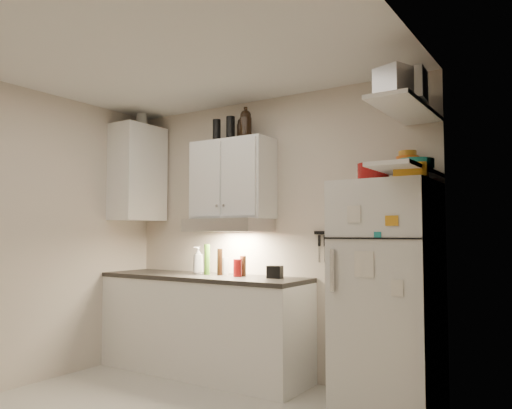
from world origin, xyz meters
The scene contains 35 objects.
ceiling centered at (0.00, 0.00, 2.61)m, with size 3.20×3.00×0.02m, color silver.
back_wall centered at (0.00, 1.51, 1.30)m, with size 3.20×0.02×2.60m, color beige.
left_wall centered at (-1.61, 0.00, 1.30)m, with size 0.02×3.00×2.60m, color beige.
right_wall centered at (1.61, 0.00, 1.30)m, with size 0.02×3.00×2.60m, color beige.
base_cabinet centered at (-0.55, 1.20, 0.44)m, with size 2.10×0.60×0.88m, color white.
countertop centered at (-0.55, 1.20, 0.90)m, with size 2.10×0.62×0.04m, color #2C2926.
upper_cabinet centered at (-0.30, 1.33, 1.83)m, with size 0.80×0.33×0.75m, color white.
side_cabinet centered at (-1.44, 1.20, 1.95)m, with size 0.33×0.55×1.00m, color white.
range_hood centered at (-0.30, 1.27, 1.39)m, with size 0.76×0.46×0.12m, color silver.
fridge centered at (1.25, 1.16, 0.85)m, with size 0.70×0.68×1.70m, color silver.
shelf_hi centered at (1.45, 1.02, 2.20)m, with size 0.30×0.95×0.03m, color white.
shelf_lo centered at (1.45, 1.02, 1.76)m, with size 0.30×0.95×0.03m, color white.
knife_strip centered at (0.70, 1.49, 1.32)m, with size 0.42×0.02×0.03m, color black.
dutch_oven centered at (1.18, 1.08, 1.77)m, with size 0.23×0.23×0.14m, color maroon.
book_stack centered at (1.50, 0.96, 1.75)m, with size 0.22×0.27×0.09m, color orange.
spice_jar centered at (1.26, 1.09, 1.76)m, with size 0.07×0.07×0.11m, color silver.
stock_pot centered at (1.41, 1.25, 2.31)m, with size 0.28×0.28×0.20m, color silver.
tin_a centered at (1.52, 0.87, 2.32)m, with size 0.21×0.19×0.21m, color #AAAAAD.
tin_b centered at (1.45, 0.74, 2.32)m, with size 0.20×0.20×0.20m, color #AAAAAD.
bowl_teal centered at (1.40, 1.34, 1.82)m, with size 0.22×0.22×0.09m, color teal.
bowl_orange centered at (1.35, 1.39, 1.89)m, with size 0.17×0.17×0.05m, color orange.
bowl_yellow centered at (1.35, 1.39, 1.94)m, with size 0.14×0.14×0.04m, color orange.
plates centered at (1.50, 1.06, 1.81)m, with size 0.26×0.26×0.06m, color teal.
growler_a centered at (-0.24, 1.41, 2.32)m, with size 0.10×0.10×0.24m, color black, non-canonical shape.
growler_b centered at (-0.11, 1.27, 2.33)m, with size 0.11×0.11×0.27m, color black, non-canonical shape.
thermos_a centered at (-0.33, 1.34, 2.32)m, with size 0.08×0.08×0.24m, color black.
thermos_b centered at (-0.48, 1.32, 2.31)m, with size 0.08×0.08×0.23m, color black.
side_jar centered at (-1.45, 1.25, 2.52)m, with size 0.11×0.11×0.15m, color silver.
soap_bottle centered at (-0.66, 1.26, 1.07)m, with size 0.11×0.11×0.30m, color white.
pepper_mill centered at (-0.16, 1.31, 1.01)m, with size 0.06×0.06×0.19m, color brown.
oil_bottle centered at (-0.53, 1.25, 1.07)m, with size 0.06×0.06×0.29m, color #346118.
vinegar_bottle centered at (-0.39, 1.26, 1.05)m, with size 0.05×0.05×0.25m, color black.
clear_bottle centered at (-0.36, 1.32, 1.00)m, with size 0.05×0.05×0.16m, color silver.
red_jar centered at (-0.17, 1.24, 1.00)m, with size 0.08×0.08×0.16m, color maroon.
caddy centered at (0.20, 1.28, 0.98)m, with size 0.13×0.09×0.11m, color black.
Camera 1 is at (2.47, -2.51, 1.31)m, focal length 35.00 mm.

